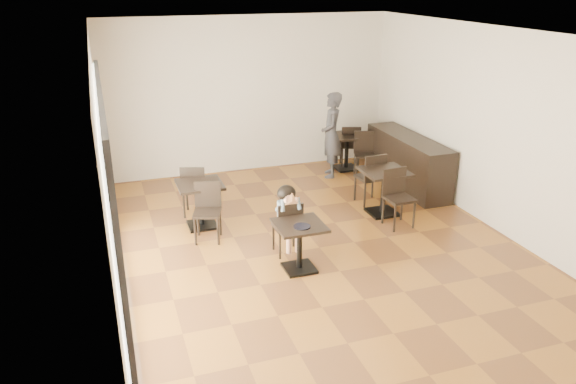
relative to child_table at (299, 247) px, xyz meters
name	(u,v)px	position (x,y,z in m)	size (l,w,h in m)	color
floor	(319,248)	(0.53, 0.54, -0.35)	(6.00, 8.00, 0.01)	brown
ceiling	(324,33)	(0.53, 0.54, 2.85)	(6.00, 8.00, 0.01)	silver
wall_back	(250,95)	(0.53, 4.54, 1.25)	(6.00, 0.01, 3.20)	beige
wall_front	(506,283)	(0.53, -3.46, 1.25)	(6.00, 0.01, 3.20)	beige
wall_left	(104,170)	(-2.47, 0.54, 1.25)	(0.01, 8.00, 3.20)	beige
wall_right	(496,131)	(3.53, 0.54, 1.25)	(0.01, 8.00, 3.20)	beige
storefront_window	(110,198)	(-2.44, 0.04, 1.05)	(0.04, 4.50, 2.60)	white
child_table	(299,247)	(0.00, 0.00, 0.00)	(0.67, 0.67, 0.71)	black
child_chair	(287,227)	(0.00, 0.55, 0.07)	(0.38, 0.38, 0.85)	black
child	(287,220)	(0.00, 0.55, 0.18)	(0.38, 0.54, 1.07)	slate
plate	(302,226)	(0.00, -0.10, 0.36)	(0.24, 0.24, 0.01)	black
pizza_slice	(291,200)	(0.00, 0.36, 0.57)	(0.25, 0.19, 0.06)	tan
adult_patron	(331,135)	(1.97, 3.56, 0.52)	(0.64, 0.42, 1.75)	#37373C
cafe_table_mid	(383,192)	(2.06, 1.43, 0.05)	(0.76, 0.76, 0.80)	black
cafe_table_left	(201,205)	(-1.04, 1.91, 0.03)	(0.72, 0.72, 0.77)	black
cafe_table_back	(347,152)	(2.46, 3.86, 0.03)	(0.72, 0.72, 0.77)	black
chair_mid_a	(369,178)	(2.06, 1.98, 0.13)	(0.43, 0.43, 0.96)	black
chair_mid_b	(399,199)	(2.06, 0.88, 0.13)	(0.43, 0.43, 0.96)	black
chair_left_a	(195,189)	(-1.04, 2.46, 0.11)	(0.41, 0.41, 0.92)	black
chair_left_b	(207,213)	(-1.04, 1.36, 0.11)	(0.41, 0.41, 0.92)	black
chair_back_a	(350,145)	(2.62, 4.04, 0.11)	(0.41, 0.41, 0.92)	black
chair_back_b	(365,155)	(2.62, 3.31, 0.11)	(0.41, 0.41, 0.92)	black
service_counter	(408,161)	(3.18, 2.54, 0.15)	(0.60, 2.40, 1.00)	black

